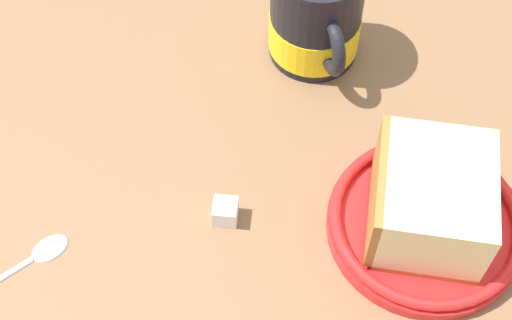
{
  "coord_description": "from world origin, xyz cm",
  "views": [
    {
      "loc": [
        19.83,
        21.38,
        51.57
      ],
      "look_at": [
        3.34,
        -5.92,
        3.0
      ],
      "focal_mm": 52.45,
      "sensor_mm": 36.0,
      "label": 1
    }
  ],
  "objects_px": {
    "cake_slice": "(430,200)",
    "tea_mug": "(316,17)",
    "small_plate": "(425,223)",
    "teaspoon": "(27,260)",
    "sugar_cube": "(225,211)"
  },
  "relations": [
    {
      "from": "small_plate",
      "to": "teaspoon",
      "type": "relative_size",
      "value": 1.27
    },
    {
      "from": "cake_slice",
      "to": "teaspoon",
      "type": "distance_m",
      "value": 0.3
    },
    {
      "from": "small_plate",
      "to": "teaspoon",
      "type": "height_order",
      "value": "small_plate"
    },
    {
      "from": "teaspoon",
      "to": "tea_mug",
      "type": "bearing_deg",
      "value": -167.81
    },
    {
      "from": "teaspoon",
      "to": "small_plate",
      "type": "bearing_deg",
      "value": 154.16
    },
    {
      "from": "cake_slice",
      "to": "tea_mug",
      "type": "bearing_deg",
      "value": -98.8
    },
    {
      "from": "small_plate",
      "to": "cake_slice",
      "type": "distance_m",
      "value": 0.03
    },
    {
      "from": "cake_slice",
      "to": "teaspoon",
      "type": "height_order",
      "value": "cake_slice"
    },
    {
      "from": "cake_slice",
      "to": "sugar_cube",
      "type": "bearing_deg",
      "value": -34.96
    },
    {
      "from": "tea_mug",
      "to": "sugar_cube",
      "type": "relative_size",
      "value": 5.65
    },
    {
      "from": "tea_mug",
      "to": "teaspoon",
      "type": "bearing_deg",
      "value": 12.19
    },
    {
      "from": "cake_slice",
      "to": "teaspoon",
      "type": "bearing_deg",
      "value": -25.71
    },
    {
      "from": "teaspoon",
      "to": "sugar_cube",
      "type": "xyz_separation_m",
      "value": [
        -0.15,
        0.04,
        0.01
      ]
    },
    {
      "from": "small_plate",
      "to": "tea_mug",
      "type": "height_order",
      "value": "tea_mug"
    },
    {
      "from": "teaspoon",
      "to": "cake_slice",
      "type": "bearing_deg",
      "value": 154.29
    }
  ]
}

